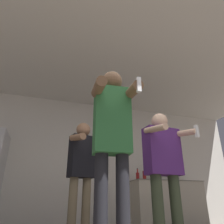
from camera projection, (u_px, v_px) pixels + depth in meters
name	position (u px, v px, depth m)	size (l,w,h in m)	color
wall_back	(87.00, 161.00, 4.50)	(7.00, 0.06, 2.55)	silver
ceiling_slab	(110.00, 63.00, 3.55)	(7.00, 3.77, 0.05)	silver
counter	(167.00, 205.00, 4.33)	(1.46, 0.61, 0.89)	#BCB29E
bottle_amber_bourbon	(175.00, 175.00, 4.62)	(0.07, 0.07, 0.34)	maroon
bottle_brown_liquor	(154.00, 174.00, 4.49)	(0.06, 0.06, 0.32)	#563314
bottle_short_whiskey	(144.00, 175.00, 4.42)	(0.07, 0.07, 0.30)	maroon
bottle_clear_vodka	(138.00, 176.00, 4.37)	(0.07, 0.07, 0.24)	maroon
bottle_green_wine	(159.00, 176.00, 4.51)	(0.07, 0.07, 0.26)	black
person_woman_foreground	(112.00, 135.00, 2.02)	(0.45, 0.49, 1.73)	black
person_man_side	(164.00, 163.00, 2.64)	(0.54, 0.55, 1.56)	#38422D
person_spectator_back	(82.00, 165.00, 3.08)	(0.51, 0.57, 1.60)	#75664C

